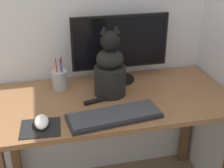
% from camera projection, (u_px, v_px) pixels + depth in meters
% --- Properties ---
extents(desk, '(1.22, 0.60, 0.71)m').
position_uv_depth(desk, '(114.00, 116.00, 1.67)').
color(desk, brown).
rests_on(desk, ground_plane).
extents(monitor, '(0.54, 0.17, 0.38)m').
position_uv_depth(monitor, '(120.00, 46.00, 1.72)').
color(monitor, black).
rests_on(monitor, desk).
extents(keyboard, '(0.45, 0.21, 0.02)m').
position_uv_depth(keyboard, '(114.00, 116.00, 1.44)').
color(keyboard, black).
rests_on(keyboard, desk).
extents(mousepad_left, '(0.18, 0.16, 0.00)m').
position_uv_depth(mousepad_left, '(41.00, 128.00, 1.37)').
color(mousepad_left, black).
rests_on(mousepad_left, desk).
extents(computer_mouse_left, '(0.06, 0.11, 0.04)m').
position_uv_depth(computer_mouse_left, '(41.00, 122.00, 1.37)').
color(computer_mouse_left, white).
rests_on(computer_mouse_left, mousepad_left).
extents(cat, '(0.24, 0.19, 0.37)m').
position_uv_depth(cat, '(110.00, 70.00, 1.59)').
color(cat, black).
rests_on(cat, desk).
extents(pen_cup, '(0.08, 0.08, 0.18)m').
position_uv_depth(pen_cup, '(60.00, 80.00, 1.69)').
color(pen_cup, '#99999E').
rests_on(pen_cup, desk).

